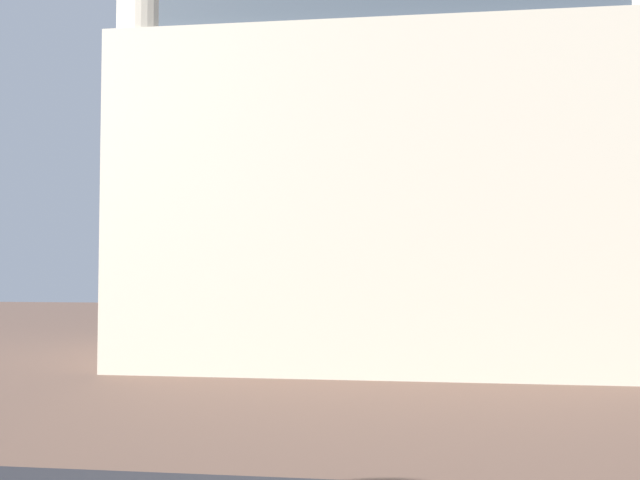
{
  "coord_description": "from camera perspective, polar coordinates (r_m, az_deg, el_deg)",
  "views": [
    {
      "loc": [
        1.02,
        -0.94,
        4.94
      ],
      "look_at": [
        -0.25,
        10.61,
        5.39
      ],
      "focal_mm": 33.45,
      "sensor_mm": 36.0,
      "label": 1
    }
  ],
  "objects": [
    {
      "name": "landmark_building",
      "position": [
        31.41,
        5.9,
        6.79
      ],
      "size": [
        25.62,
        12.16,
        32.95
      ],
      "color": "#B2A893",
      "rests_on": "ground_plane"
    }
  ]
}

